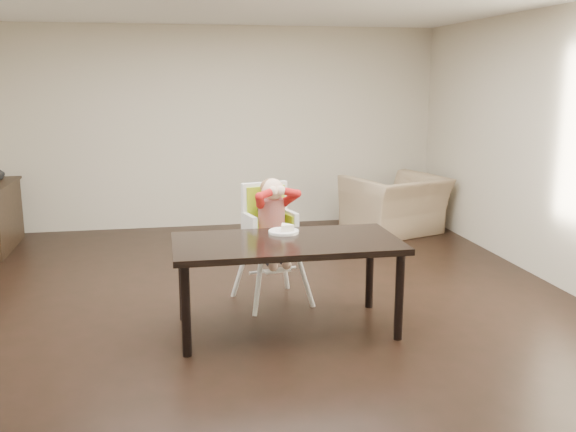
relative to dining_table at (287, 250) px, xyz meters
name	(u,v)px	position (x,y,z in m)	size (l,w,h in m)	color
ground	(258,312)	(-0.18, 0.42, -0.67)	(7.00, 7.00, 0.00)	black
room_walls	(255,98)	(-0.18, 0.42, 1.18)	(6.02, 7.02, 2.71)	beige
dining_table	(287,250)	(0.00, 0.00, 0.00)	(1.80, 0.90, 0.75)	black
high_chair	(271,215)	(-0.01, 0.71, 0.14)	(0.58, 0.58, 1.15)	white
plate	(284,230)	(0.03, 0.25, 0.10)	(0.30, 0.30, 0.07)	white
armchair	(395,195)	(2.02, 3.01, -0.16)	(1.16, 0.76, 1.02)	#9D8464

